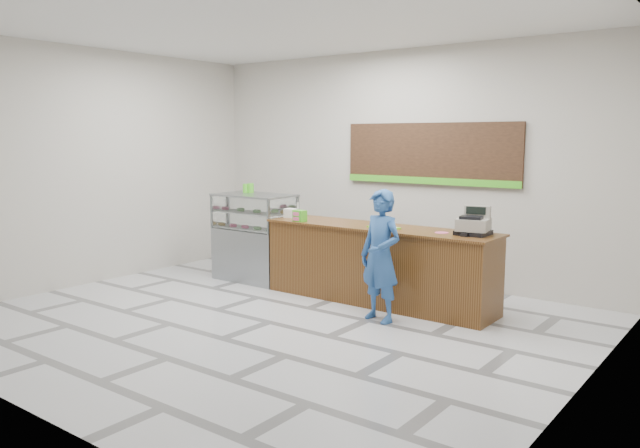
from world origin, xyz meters
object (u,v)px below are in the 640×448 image
Objects in this scene: cash_register at (474,224)px; customer at (381,256)px; serving_tray at (384,227)px; sales_counter at (378,264)px; display_case at (255,237)px.

cash_register is 0.28× the size of customer.
sales_counter is at bearing 163.97° from serving_tray.
customer is (2.68, -0.68, 0.12)m from display_case.
display_case is at bearing -162.23° from serving_tray.
display_case is 0.84× the size of customer.
sales_counter is at bearing 172.06° from cash_register.
cash_register is at bearing 1.28° from display_case.
cash_register reaches higher than sales_counter.
serving_tray is (2.38, -0.12, 0.37)m from display_case.
sales_counter is 2.45× the size of display_case.
serving_tray is at bearing -2.81° from display_case.
sales_counter is at bearing 135.74° from customer.
sales_counter is 2.23m from display_case.
customer is (0.31, -0.57, -0.25)m from serving_tray.
sales_counter is at bearing 0.01° from display_case.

